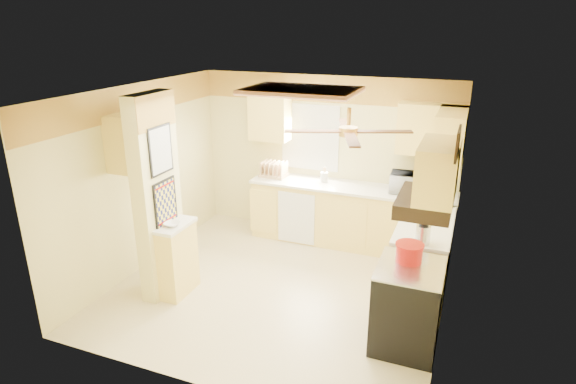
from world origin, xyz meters
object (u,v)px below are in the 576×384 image
at_px(microwave, 409,183).
at_px(stove, 407,306).
at_px(dutch_oven, 409,252).
at_px(kettle, 423,234).
at_px(bowl, 172,224).

bearing_deg(microwave, stove, 95.99).
height_order(dutch_oven, kettle, kettle).
height_order(stove, kettle, kettle).
distance_m(stove, microwave, 2.29).
xyz_separation_m(stove, kettle, (0.04, 0.54, 0.59)).
bearing_deg(stove, dutch_oven, 110.03).
xyz_separation_m(bowl, kettle, (2.84, 0.61, 0.09)).
bearing_deg(kettle, dutch_oven, -101.29).
bearing_deg(bowl, dutch_oven, 3.74).
bearing_deg(stove, kettle, 85.60).
bearing_deg(microwave, kettle, 100.32).
bearing_deg(bowl, microwave, 42.45).
height_order(stove, microwave, microwave).
height_order(microwave, kettle, microwave).
height_order(bowl, kettle, kettle).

